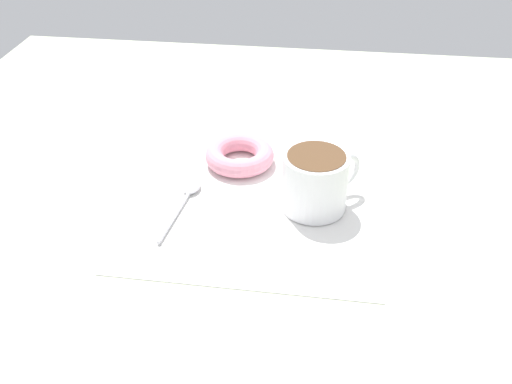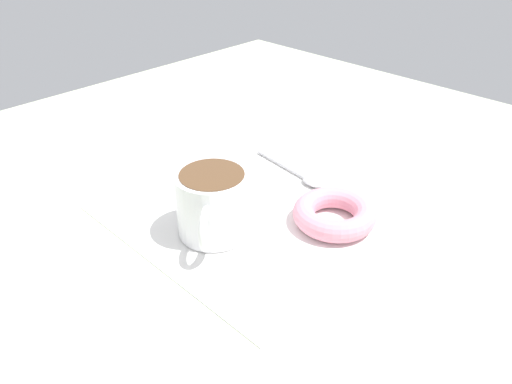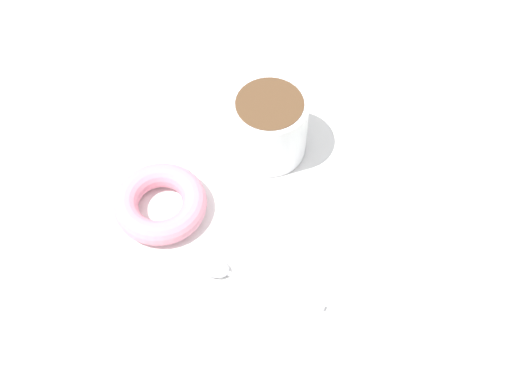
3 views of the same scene
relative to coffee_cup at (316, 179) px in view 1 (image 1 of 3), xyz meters
The scene contains 5 objects.
ground_plane 11.80cm from the coffee_cup, 88.27° to the right, with size 120.00×120.00×2.00cm, color beige.
napkin 9.34cm from the coffee_cup, 84.49° to the right, with size 34.62×34.62×0.30cm, color white.
coffee_cup is the anchor object (origin of this frame).
donut 15.61cm from the coffee_cup, 128.20° to the right, with size 10.71×10.71×2.84cm, color pink.
spoon 18.62cm from the coffee_cup, 87.65° to the right, with size 14.67×3.31×0.90cm.
Camera 1 is at (64.72, 10.50, 48.21)cm, focal length 40.00 mm.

